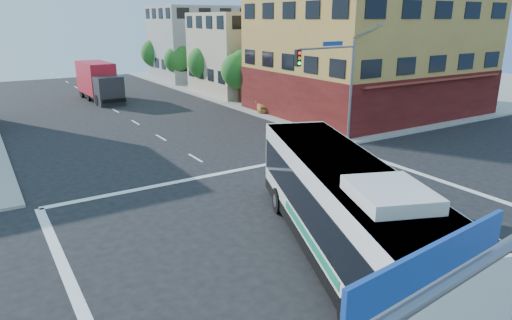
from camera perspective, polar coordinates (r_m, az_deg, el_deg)
ground at (r=18.66m, az=9.58°, el=-9.74°), size 120.00×120.00×0.00m
sidewalk_ne at (r=66.66m, az=12.53°, el=9.74°), size 50.00×50.00×0.15m
corner_building_ne at (r=43.91m, az=13.89°, el=13.54°), size 18.10×15.44×14.00m
building_east_near at (r=54.33m, az=-0.55°, el=13.20°), size 12.06×10.06×9.00m
building_east_far at (r=66.63m, az=-7.04°, el=14.27°), size 12.06×10.06×10.00m
signal_mast_ne at (r=30.81m, az=9.79°, el=10.68°), size 7.91×1.13×8.07m
street_tree_a at (r=46.64m, az=-2.02°, el=11.38°), size 3.60×3.60×5.53m
street_tree_b at (r=53.68m, az=-6.39°, el=12.24°), size 3.80×3.80×5.79m
street_tree_c at (r=60.98m, az=-9.74°, el=12.42°), size 3.40×3.40×5.29m
street_tree_d at (r=68.40m, az=-12.40°, el=13.14°), size 4.00×4.00×6.03m
transit_bus at (r=16.61m, az=10.83°, el=-5.91°), size 7.61×13.58×3.99m
box_truck at (r=51.59m, az=-18.99°, el=9.16°), size 2.93×8.85×3.94m
parked_car at (r=43.38m, az=0.98°, el=7.16°), size 3.27×4.81×1.52m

